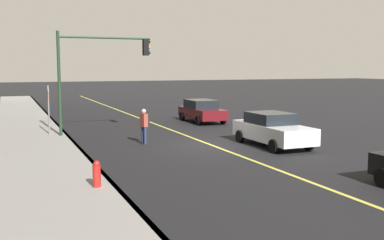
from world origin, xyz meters
TOP-DOWN VIEW (x-y plane):
  - ground at (0.00, 0.00)m, footprint 200.00×200.00m
  - sidewalk_slab at (0.00, 7.68)m, footprint 80.00×3.50m
  - curb_edge at (0.00, 6.01)m, footprint 80.00×0.16m
  - lane_stripe_center at (0.00, 0.00)m, footprint 80.00×0.16m
  - car_white at (-1.25, -2.55)m, footprint 4.57×2.03m
  - car_maroon at (8.53, -3.24)m, footprint 4.27×1.98m
  - pedestrian_with_backpack at (1.53, 2.84)m, footprint 0.44×0.43m
  - traffic_light_mast at (4.90, 4.38)m, footprint 0.28×4.97m
  - street_sign_post at (5.70, 6.83)m, footprint 0.60×0.08m
  - fire_hydrant at (-6.00, 6.53)m, footprint 0.24×0.24m

SIDE VIEW (x-z plane):
  - ground at x=0.00m, z-range 0.00..0.00m
  - lane_stripe_center at x=0.00m, z-range 0.00..0.01m
  - sidewalk_slab at x=0.00m, z-range 0.00..0.15m
  - curb_edge at x=0.00m, z-range 0.00..0.15m
  - fire_hydrant at x=-6.00m, z-range 0.00..0.94m
  - car_maroon at x=8.53m, z-range 0.02..1.52m
  - car_white at x=-1.25m, z-range 0.01..1.57m
  - pedestrian_with_backpack at x=1.53m, z-range 0.14..1.84m
  - street_sign_post at x=5.70m, z-range 0.25..2.98m
  - traffic_light_mast at x=4.90m, z-range 1.08..6.59m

